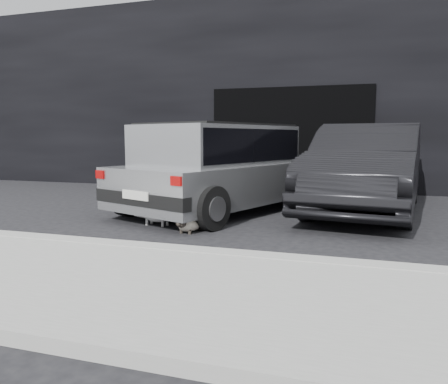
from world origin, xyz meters
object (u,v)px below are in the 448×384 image
(silver_hatchback, at_px, (222,164))
(cat_white, at_px, (159,215))
(second_car, at_px, (367,168))
(cat_siamese, at_px, (189,224))

(silver_hatchback, xyz_separation_m, cat_white, (-0.52, -1.58, -0.70))
(second_car, distance_m, cat_white, 3.90)
(second_car, bearing_deg, cat_white, -135.48)
(silver_hatchback, height_order, cat_white, silver_hatchback)
(silver_hatchback, relative_size, cat_siamese, 5.76)
(silver_hatchback, bearing_deg, cat_white, -87.38)
(second_car, xyz_separation_m, cat_siamese, (-2.42, -2.66, -0.68))
(silver_hatchback, bearing_deg, second_car, 37.80)
(silver_hatchback, relative_size, cat_white, 6.27)
(silver_hatchback, height_order, cat_siamese, silver_hatchback)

